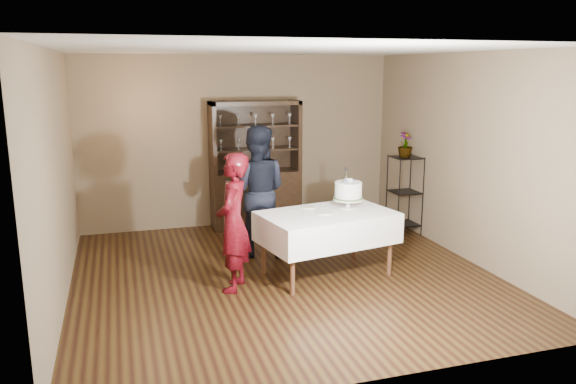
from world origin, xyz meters
The scene contains 14 objects.
floor centered at (0.00, 0.00, 0.00)m, with size 5.00×5.00×0.00m, color black.
ceiling centered at (0.00, 0.00, 2.70)m, with size 5.00×5.00×0.00m, color silver.
back_wall centered at (0.00, 2.50, 1.35)m, with size 5.00×0.02×2.70m, color brown.
wall_left centered at (-2.50, 0.00, 1.35)m, with size 0.02×5.00×2.70m, color brown.
wall_right centered at (2.50, 0.00, 1.35)m, with size 0.02×5.00×2.70m, color brown.
china_hutch centered at (0.20, 2.25, 0.66)m, with size 1.40×0.48×2.00m.
plant_etagere centered at (2.28, 1.20, 0.65)m, with size 0.42×0.42×1.20m.
cake_table centered at (0.51, -0.12, 0.60)m, with size 1.73×1.25×0.79m.
woman centered at (-0.67, -0.24, 0.79)m, with size 0.58×0.38×1.59m, color #3A0508.
man centered at (-0.12, 0.88, 0.88)m, with size 0.86×0.67×1.77m, color black.
cake centered at (0.84, 0.02, 1.00)m, with size 0.38×0.38×0.52m.
plate_near centered at (0.47, -0.15, 0.80)m, with size 0.19×0.19×0.01m, color white.
plate_far centered at (0.37, 0.17, 0.80)m, with size 0.17×0.17×0.01m, color white.
potted_plant centered at (2.24, 1.18, 1.38)m, with size 0.21×0.21×0.38m, color #476831.
Camera 1 is at (-1.86, -6.26, 2.50)m, focal length 35.00 mm.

